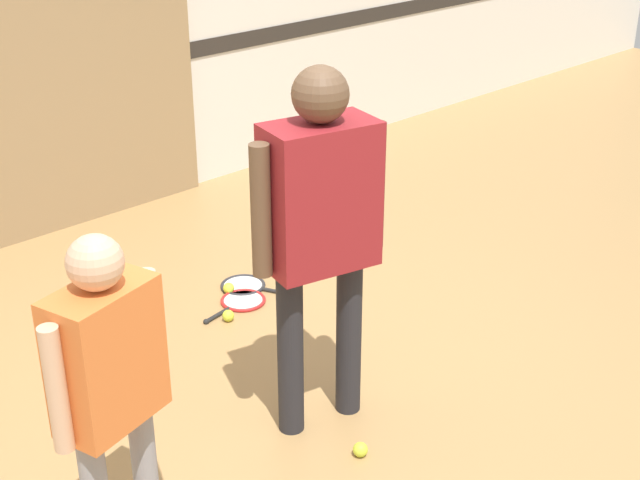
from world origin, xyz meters
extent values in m
plane|color=#A87F4C|center=(0.00, 0.00, 0.00)|extent=(16.00, 16.00, 0.00)
cube|color=#2D2823|center=(0.00, 2.83, 1.02)|extent=(16.00, 0.01, 0.12)
cube|color=#9E7F56|center=(-0.03, 2.80, 1.17)|extent=(2.73, 0.05, 2.35)
cylinder|color=#232328|center=(-0.15, 0.07, 0.40)|extent=(0.12, 0.12, 0.79)
cylinder|color=#232328|center=(0.15, 0.00, 0.40)|extent=(0.12, 0.12, 0.79)
cube|color=maroon|center=(0.00, 0.04, 1.11)|extent=(0.51, 0.35, 0.63)
sphere|color=brown|center=(0.00, 0.04, 1.54)|extent=(0.23, 0.23, 0.23)
cylinder|color=brown|center=(-0.27, 0.10, 1.10)|extent=(0.08, 0.08, 0.56)
cylinder|color=brown|center=(0.26, -0.03, 1.10)|extent=(0.08, 0.08, 0.56)
cylinder|color=gray|center=(-1.00, -0.08, 0.32)|extent=(0.09, 0.09, 0.64)
cube|color=orange|center=(-1.12, -0.11, 0.89)|extent=(0.41, 0.29, 0.51)
sphere|color=#DBAD89|center=(-1.12, -0.11, 1.24)|extent=(0.19, 0.19, 0.19)
cylinder|color=#DBAD89|center=(-1.33, -0.17, 0.89)|extent=(0.07, 0.07, 0.45)
cylinder|color=#DBAD89|center=(-0.91, -0.05, 0.89)|extent=(0.07, 0.07, 0.45)
torus|color=#28282D|center=(0.55, 1.28, 0.01)|extent=(0.36, 0.36, 0.02)
cylinder|color=silver|center=(0.55, 1.28, 0.01)|extent=(0.23, 0.23, 0.01)
cylinder|color=black|center=(0.64, 1.09, 0.01)|extent=(0.10, 0.18, 0.02)
sphere|color=black|center=(0.68, 1.01, 0.01)|extent=(0.03, 0.03, 0.03)
torus|color=red|center=(0.44, 1.14, 0.01)|extent=(0.30, 0.30, 0.02)
cylinder|color=silver|center=(0.44, 1.14, 0.01)|extent=(0.22, 0.22, 0.01)
cylinder|color=black|center=(0.23, 1.11, 0.01)|extent=(0.19, 0.05, 0.02)
sphere|color=black|center=(0.14, 1.09, 0.01)|extent=(0.03, 0.03, 0.03)
sphere|color=#CCE038|center=(-0.06, -0.29, 0.03)|extent=(0.07, 0.07, 0.07)
sphere|color=#CCE038|center=(0.44, 1.28, 0.03)|extent=(0.07, 0.07, 0.07)
sphere|color=#CCE038|center=(0.24, 1.03, 0.03)|extent=(0.07, 0.07, 0.07)
camera|label=1|loc=(-2.34, -2.42, 2.50)|focal=50.00mm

